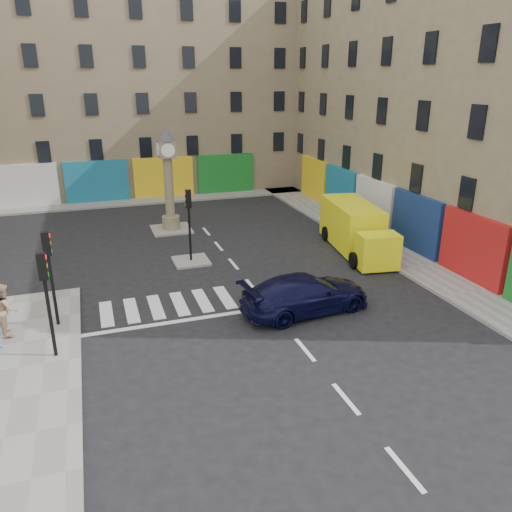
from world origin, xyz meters
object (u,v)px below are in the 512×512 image
traffic_light_left_far (49,264)px  pedestrian_tan (5,309)px  navy_sedan (306,294)px  traffic_light_left_near (46,289)px  clock_pillar (168,174)px  traffic_light_island (189,214)px  yellow_van (356,229)px

traffic_light_left_far → pedestrian_tan: bearing=-173.3°
traffic_light_left_far → navy_sedan: bearing=-10.5°
pedestrian_tan → traffic_light_left_near: bearing=-157.4°
clock_pillar → navy_sedan: 13.84m
traffic_light_left_near → clock_pillar: (6.30, 13.80, 0.93)m
traffic_light_left_far → clock_pillar: 13.05m
traffic_light_island → clock_pillar: size_ratio=0.61×
traffic_light_left_near → pedestrian_tan: (-1.68, 2.20, -1.49)m
traffic_light_left_far → yellow_van: size_ratio=0.52×
traffic_light_left_near → traffic_light_island: (6.30, 7.80, -0.03)m
traffic_light_left_far → navy_sedan: (9.56, -1.77, -1.83)m
navy_sedan → pedestrian_tan: size_ratio=2.76×
traffic_light_island → clock_pillar: clock_pillar is taller
traffic_light_island → yellow_van: (8.99, -1.02, -1.35)m
traffic_light_left_near → yellow_van: traffic_light_left_near is taller
clock_pillar → navy_sedan: bearing=-76.1°
traffic_light_left_far → yellow_van: traffic_light_left_far is taller
traffic_light_island → traffic_light_left_far: bearing=-139.4°
traffic_light_left_far → traffic_light_island: 8.30m
navy_sedan → yellow_van: bearing=-49.9°
navy_sedan → traffic_light_island: bearing=17.5°
traffic_light_left_near → navy_sedan: 9.76m
traffic_light_left_far → traffic_light_island: bearing=40.6°
navy_sedan → yellow_van: size_ratio=0.77×
traffic_light_left_near → yellow_van: 16.78m
clock_pillar → navy_sedan: (3.26, -13.17, -2.76)m
traffic_light_left_near → traffic_light_left_far: (0.00, 2.40, 0.00)m
traffic_light_island → yellow_van: bearing=-6.5°
traffic_light_island → navy_sedan: traffic_light_island is taller
traffic_light_left_far → pedestrian_tan: traffic_light_left_far is taller
traffic_light_left_far → traffic_light_island: size_ratio=1.00×
traffic_light_island → clock_pillar: 6.07m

